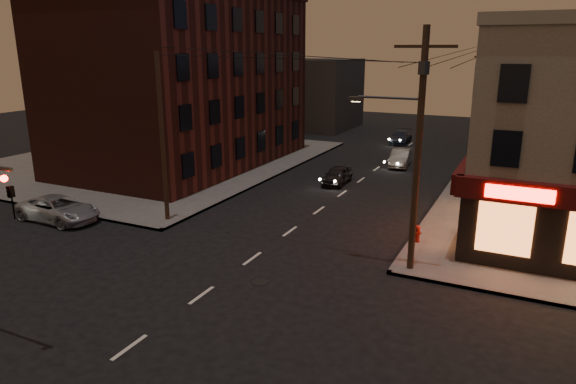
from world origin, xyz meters
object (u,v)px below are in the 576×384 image
Objects in this scene: sedan_mid at (400,158)px; sedan_near at (337,175)px; suv_cross at (58,209)px; fire_hydrant at (417,233)px; sedan_far at (401,137)px.

sedan_near is at bearing -115.56° from sedan_mid.
suv_cross is 18.09m from sedan_near.
suv_cross is at bearing -165.03° from fire_hydrant.
suv_cross reaches higher than sedan_near.
fire_hydrant is at bearing -52.79° from sedan_near.
sedan_far is (11.25, 32.17, -0.07)m from suv_cross.
suv_cross reaches higher than sedan_mid.
sedan_far reaches higher than fire_hydrant.
suv_cross is 25.80m from sedan_mid.
sedan_mid is (2.62, 7.56, 0.05)m from sedan_near.
fire_hydrant is (4.98, -16.82, -0.05)m from sedan_mid.
sedan_far is at bearing 97.13° from sedan_mid.
sedan_mid reaches higher than fire_hydrant.
sedan_far is at bearing 105.39° from fire_hydrant.
suv_cross is 19.38m from fire_hydrant.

